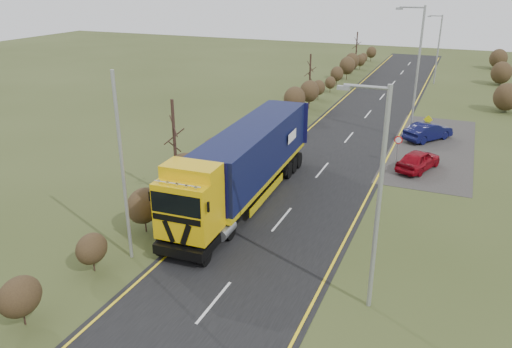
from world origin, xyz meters
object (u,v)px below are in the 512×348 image
object	(u,v)px
lorry	(245,161)
speed_sign	(398,145)
car_blue_sedan	(428,132)
streetlight_near	(377,193)
car_red_hatchback	(418,160)

from	to	relation	value
lorry	speed_sign	size ratio (longest dim) A/B	7.81
car_blue_sedan	speed_sign	bearing A→B (deg)	111.43
streetlight_near	speed_sign	world-z (taller)	streetlight_near
speed_sign	streetlight_near	bearing A→B (deg)	-85.78
car_blue_sedan	lorry	bearing A→B (deg)	96.46
car_red_hatchback	streetlight_near	xyz separation A→B (m)	(-0.26, -16.38, 4.21)
car_red_hatchback	lorry	bearing A→B (deg)	66.25
car_red_hatchback	speed_sign	xyz separation A→B (m)	(-1.52, 0.70, 0.69)
lorry	car_blue_sedan	world-z (taller)	lorry
streetlight_near	speed_sign	distance (m)	17.48
car_red_hatchback	speed_sign	world-z (taller)	speed_sign
car_red_hatchback	car_blue_sedan	xyz separation A→B (m)	(0.01, 7.17, 0.02)
lorry	car_blue_sedan	xyz separation A→B (m)	(8.75, 16.31, -1.76)
car_blue_sedan	streetlight_near	distance (m)	23.92
streetlight_near	car_red_hatchback	bearing A→B (deg)	89.11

